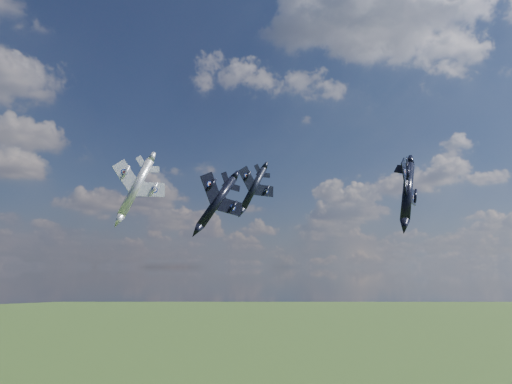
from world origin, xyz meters
TOP-DOWN VIEW (x-y plane):
  - jet_lead_navy at (-9.18, 12.35)m, footprint 10.00×14.28m
  - jet_right_navy at (15.47, -6.20)m, footprint 17.17×19.34m
  - jet_high_navy at (13.05, 32.53)m, footprint 12.29×16.01m
  - jet_left_silver at (-22.79, 13.15)m, footprint 10.80×13.83m

SIDE VIEW (x-z plane):
  - jet_lead_navy at x=-9.18m, z-range 74.96..83.46m
  - jet_left_silver at x=-22.79m, z-range 77.12..83.52m
  - jet_right_navy at x=15.47m, z-range 76.53..85.22m
  - jet_high_navy at x=13.05m, z-range 82.06..90.12m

